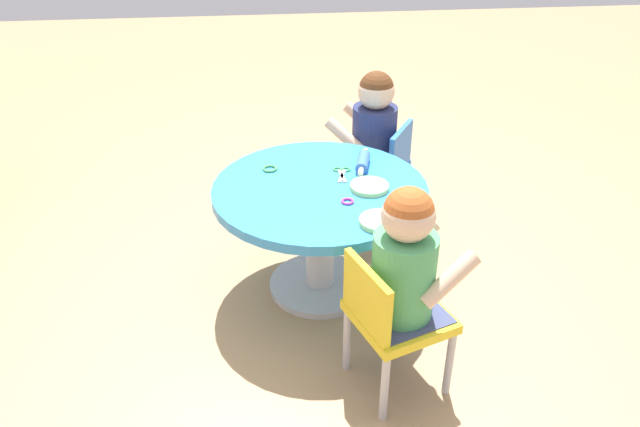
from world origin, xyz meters
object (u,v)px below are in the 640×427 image
child_chair_left (391,317)px  rolling_pin (363,162)px  craft_table (320,213)px  child_chair_right (379,169)px  seated_child_right (374,125)px  seated_child_left (406,259)px  craft_scissors (342,172)px

child_chair_left → rolling_pin: 0.77m
craft_table → child_chair_right: 0.62m
child_chair_left → seated_child_right: 1.14m
seated_child_left → seated_child_right: size_ratio=1.00×
child_chair_left → child_chair_right: size_ratio=1.00×
child_chair_right → child_chair_left: bearing=171.3°
rolling_pin → craft_scissors: size_ratio=1.65×
craft_table → seated_child_left: 0.63m
rolling_pin → child_chair_right: bearing=-22.6°
child_chair_right → seated_child_right: (0.02, 0.03, 0.23)m
rolling_pin → craft_scissors: (-0.05, 0.10, -0.02)m
craft_table → rolling_pin: size_ratio=3.79×
child_chair_right → rolling_pin: bearing=157.4°
child_chair_right → seated_child_right: 0.23m
craft_table → seated_child_right: seated_child_right is taller
child_chair_left → rolling_pin: (0.74, -0.02, 0.22)m
child_chair_right → seated_child_right: seated_child_right is taller
craft_table → seated_child_right: bearing=-30.6°
craft_scissors → seated_child_left: bearing=-170.6°
rolling_pin → child_chair_left: bearing=178.5°
craft_table → child_chair_left: size_ratio=1.61×
craft_table → seated_child_left: (-0.57, -0.22, 0.15)m
child_chair_left → child_chair_right: 1.10m
child_chair_left → seated_child_left: bearing=-69.9°
child_chair_left → rolling_pin: rolling_pin is taller
craft_table → craft_scissors: bearing=-44.0°
seated_child_left → rolling_pin: seated_child_left is taller
craft_table → child_chair_right: (0.51, -0.35, -0.07)m
seated_child_right → child_chair_left: bearing=173.2°
child_chair_left → rolling_pin: bearing=-1.5°
seated_child_left → child_chair_right: bearing=-6.9°
rolling_pin → craft_table: bearing=127.4°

